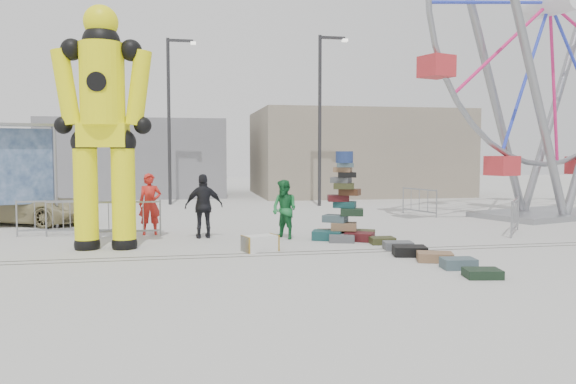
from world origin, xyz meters
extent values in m
plane|color=#9E9E99|center=(0.00, 0.00, 0.00)|extent=(90.00, 90.00, 0.00)
cube|color=#47443F|center=(0.00, 0.60, 0.00)|extent=(40.00, 0.04, 0.01)
cube|color=#47443F|center=(0.00, 1.00, 0.00)|extent=(40.00, 0.04, 0.01)
cube|color=gray|center=(7.00, 20.00, 2.50)|extent=(12.00, 8.00, 5.00)
cube|color=gray|center=(-6.00, 22.00, 2.20)|extent=(10.00, 8.00, 4.40)
cylinder|color=#2D2D30|center=(3.00, 13.00, 4.00)|extent=(0.16, 0.16, 8.00)
cube|color=#2D2D30|center=(3.60, 13.00, 7.90)|extent=(1.20, 0.15, 0.12)
cube|color=silver|center=(4.20, 13.00, 7.80)|extent=(0.25, 0.25, 0.12)
cylinder|color=#2D2D30|center=(-4.00, 15.00, 4.00)|extent=(0.16, 0.16, 8.00)
cube|color=#2D2D30|center=(-3.40, 15.00, 7.90)|extent=(1.20, 0.15, 0.12)
cube|color=silver|center=(-2.80, 15.00, 7.80)|extent=(0.25, 0.25, 0.12)
cube|color=#18484A|center=(0.69, 2.79, 0.14)|extent=(0.98, 0.83, 0.27)
cube|color=#4A1317|center=(1.55, 2.41, 0.13)|extent=(0.95, 0.87, 0.25)
cube|color=#452716|center=(0.90, 3.27, 0.11)|extent=(0.82, 0.64, 0.23)
cube|color=#383B1D|center=(1.76, 2.89, 0.13)|extent=(0.91, 0.81, 0.25)
cube|color=#56595E|center=(0.99, 2.31, 0.10)|extent=(0.81, 0.64, 0.21)
cube|color=black|center=(1.41, 3.27, 0.11)|extent=(0.83, 0.75, 0.23)
cube|color=#886345|center=(1.18, 2.74, 0.39)|extent=(0.85, 0.71, 0.23)
cube|color=#455B63|center=(0.96, 2.88, 0.60)|extent=(0.81, 0.76, 0.21)
cube|color=black|center=(1.38, 2.63, 0.81)|extent=(0.75, 0.61, 0.21)
cube|color=#18484A|center=(1.25, 2.89, 1.01)|extent=(0.75, 0.65, 0.19)
cube|color=#4A1317|center=(1.05, 2.91, 1.20)|extent=(0.67, 0.51, 0.19)
cube|color=#452716|center=(1.35, 2.73, 1.39)|extent=(0.70, 0.64, 0.19)
cube|color=#383B1D|center=(1.16, 2.70, 1.56)|extent=(0.68, 0.56, 0.17)
cube|color=#56595E|center=(1.12, 2.86, 1.73)|extent=(0.66, 0.62, 0.17)
cube|color=black|center=(1.26, 2.71, 1.89)|extent=(0.60, 0.48, 0.15)
cube|color=#886345|center=(1.16, 2.81, 2.03)|extent=(0.60, 0.53, 0.15)
cube|color=#455B63|center=(1.20, 2.70, 2.17)|extent=(0.54, 0.42, 0.13)
cylinder|color=navy|center=(1.18, 2.74, 2.40)|extent=(0.50, 0.50, 0.33)
sphere|color=black|center=(-5.88, 2.42, 0.13)|extent=(0.66, 0.66, 0.66)
cylinder|color=#FFFB0D|center=(-5.88, 2.42, 1.40)|extent=(0.61, 0.61, 2.79)
sphere|color=black|center=(-5.88, 2.42, 2.79)|extent=(0.70, 0.70, 0.70)
sphere|color=black|center=(-4.93, 2.32, 0.13)|extent=(0.66, 0.66, 0.66)
cylinder|color=#FFFB0D|center=(-4.93, 2.32, 1.40)|extent=(0.61, 0.61, 2.79)
sphere|color=black|center=(-4.93, 2.32, 2.79)|extent=(0.70, 0.70, 0.70)
cube|color=#FFFB0D|center=(-5.41, 2.37, 2.97)|extent=(1.29, 0.83, 0.61)
cylinder|color=#FFFB0D|center=(-5.41, 2.37, 4.28)|extent=(1.13, 1.13, 2.09)
sphere|color=black|center=(-5.41, 2.37, 5.32)|extent=(0.96, 0.96, 0.96)
sphere|color=#FFFB0D|center=(-5.41, 2.37, 5.85)|extent=(0.87, 0.87, 0.87)
sphere|color=black|center=(-6.14, 2.45, 5.15)|extent=(0.56, 0.56, 0.56)
cylinder|color=#FFFB0D|center=(-6.32, 2.47, 4.19)|extent=(0.76, 0.53, 1.96)
sphere|color=black|center=(-6.40, 2.48, 3.23)|extent=(0.45, 0.45, 0.45)
sphere|color=black|center=(-4.67, 2.29, 5.15)|extent=(0.56, 0.56, 0.56)
cylinder|color=#FFFB0D|center=(-4.49, 2.27, 4.19)|extent=(0.76, 0.53, 1.96)
sphere|color=black|center=(-4.41, 2.26, 3.23)|extent=(0.45, 0.45, 0.45)
cube|color=gray|center=(10.55, 6.86, 0.10)|extent=(5.88, 4.56, 0.21)
cylinder|color=gray|center=(9.26, 5.47, 4.14)|extent=(3.52, 1.41, 8.39)
cylinder|color=gray|center=(8.68, 7.24, 4.14)|extent=(3.52, 1.41, 8.39)
cylinder|color=gray|center=(11.83, 8.26, 4.14)|extent=(3.52, 1.41, 8.39)
cylinder|color=white|center=(10.55, 6.86, 8.28)|extent=(1.69, 2.49, 1.03)
torus|color=gray|center=(10.55, 6.86, 8.28)|extent=(12.06, 4.12, 12.62)
cube|color=#B8272C|center=(10.55, 6.86, 1.55)|extent=(1.17, 1.17, 0.72)
cylinder|color=gray|center=(-7.68, 7.39, 1.72)|extent=(0.11, 0.11, 3.44)
cube|color=navy|center=(-8.78, 7.08, 2.07)|extent=(2.11, 0.63, 2.52)
cube|color=silver|center=(-1.47, 1.30, 0.20)|extent=(0.98, 0.74, 0.40)
cube|color=#383B1D|center=(2.00, 1.79, 0.10)|extent=(0.70, 0.54, 0.19)
cube|color=#56595E|center=(2.10, 0.88, 0.10)|extent=(0.81, 0.60, 0.21)
cube|color=black|center=(2.04, -0.03, 0.12)|extent=(0.91, 0.74, 0.24)
cube|color=#886345|center=(2.32, -0.83, 0.11)|extent=(0.92, 0.75, 0.22)
cube|color=#455B63|center=(2.47, -1.68, 0.12)|extent=(0.76, 0.55, 0.23)
cube|color=black|center=(2.52, -2.59, 0.09)|extent=(0.79, 0.63, 0.18)
imported|color=red|center=(-4.40, 4.83, 0.95)|extent=(0.73, 0.51, 1.89)
imported|color=#1A6932|center=(-0.48, 3.22, 0.87)|extent=(1.04, 1.07, 1.73)
imported|color=black|center=(-2.80, 3.81, 0.95)|extent=(1.14, 0.54, 1.90)
imported|color=#958B60|center=(-8.76, 8.33, 0.63)|extent=(5.02, 3.78, 1.27)
camera|label=1|loc=(-3.43, -12.83, 2.52)|focal=35.00mm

